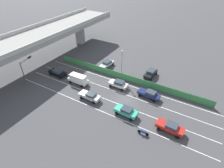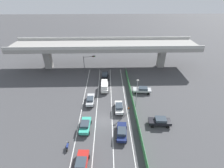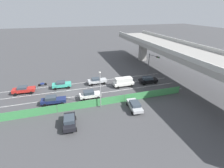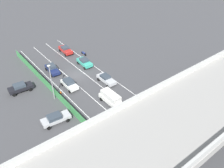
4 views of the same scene
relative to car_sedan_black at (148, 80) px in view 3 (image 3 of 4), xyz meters
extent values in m
plane|color=#424244|center=(-0.02, -18.48, -0.92)|extent=(300.00, 300.00, 0.00)
cube|color=silver|center=(-5.13, -15.24, -0.92)|extent=(0.14, 42.48, 0.01)
cube|color=silver|center=(-1.73, -15.24, -0.92)|extent=(0.14, 42.48, 0.01)
cube|color=silver|center=(1.68, -15.24, -0.92)|extent=(0.14, 42.48, 0.01)
cube|color=silver|center=(5.08, -15.24, -0.92)|extent=(0.14, 42.48, 0.01)
cube|color=gray|center=(-0.02, 8.00, 6.57)|extent=(59.43, 10.58, 1.11)
cube|color=#B2B2AD|center=(-0.02, 2.92, 7.58)|extent=(59.43, 0.30, 0.90)
cube|color=#B2B2AD|center=(-0.02, 13.08, 7.58)|extent=(59.43, 0.30, 0.90)
cube|color=gray|center=(-19.04, 8.00, 2.55)|extent=(2.16, 2.16, 6.94)
cube|color=#3D8E4C|center=(6.68, -15.24, -0.14)|extent=(0.06, 38.48, 1.56)
cylinder|color=#4C514C|center=(6.68, -21.65, -0.14)|extent=(0.10, 0.10, 1.56)
cylinder|color=#4C514C|center=(6.68, -8.83, -0.14)|extent=(0.10, 0.10, 1.56)
cylinder|color=#4C514C|center=(6.68, 4.00, -0.14)|extent=(0.10, 0.10, 1.56)
cube|color=black|center=(0.00, 0.05, -0.13)|extent=(1.93, 4.59, 0.62)
cube|color=#333D47|center=(0.00, -0.13, 0.45)|extent=(1.66, 2.30, 0.54)
cylinder|color=black|center=(-0.87, 1.61, -0.60)|extent=(0.24, 0.65, 0.64)
cylinder|color=black|center=(0.95, 1.57, -0.60)|extent=(0.24, 0.65, 0.64)
cylinder|color=black|center=(-0.95, -1.47, -0.60)|extent=(0.24, 0.65, 0.64)
cylinder|color=black|center=(0.87, -1.52, -0.60)|extent=(0.24, 0.65, 0.64)
cube|color=white|center=(3.30, -15.10, -0.14)|extent=(1.77, 4.30, 0.60)
cube|color=#333D47|center=(3.29, -15.38, 0.45)|extent=(1.55, 2.10, 0.59)
cylinder|color=black|center=(2.43, -13.64, -0.60)|extent=(0.22, 0.64, 0.64)
cylinder|color=black|center=(4.18, -13.65, -0.60)|extent=(0.22, 0.64, 0.64)
cylinder|color=black|center=(2.41, -16.56, -0.60)|extent=(0.22, 0.64, 0.64)
cylinder|color=black|center=(4.16, -16.57, -0.60)|extent=(0.22, 0.64, 0.64)
cube|color=navy|center=(3.37, -22.26, -0.15)|extent=(2.16, 4.80, 0.58)
cube|color=#333D47|center=(3.33, -22.69, 0.43)|extent=(1.70, 2.08, 0.58)
cylinder|color=black|center=(2.65, -20.61, -0.60)|extent=(0.28, 0.66, 0.64)
cylinder|color=black|center=(4.38, -20.77, -0.60)|extent=(0.28, 0.66, 0.64)
cylinder|color=black|center=(2.36, -23.76, -0.60)|extent=(0.28, 0.66, 0.64)
cylinder|color=black|center=(4.09, -23.92, -0.60)|extent=(0.28, 0.66, 0.64)
cube|color=red|center=(-3.27, -28.53, -0.11)|extent=(1.98, 4.64, 0.66)
cube|color=#333D47|center=(-3.28, -28.73, 0.45)|extent=(1.64, 1.94, 0.46)
cylinder|color=black|center=(-4.08, -26.94, -0.60)|extent=(0.25, 0.65, 0.64)
cylinder|color=black|center=(-2.32, -27.02, -0.60)|extent=(0.25, 0.65, 0.64)
cylinder|color=black|center=(-4.23, -30.04, -0.60)|extent=(0.25, 0.65, 0.64)
cylinder|color=black|center=(-2.46, -30.12, -0.60)|extent=(0.25, 0.65, 0.64)
cube|color=silver|center=(-0.05, -6.49, -0.10)|extent=(1.85, 4.83, 0.69)
cube|color=silver|center=(-0.05, -6.49, 0.76)|extent=(1.62, 3.96, 1.02)
cylinder|color=black|center=(-0.97, -4.85, -0.60)|extent=(0.22, 0.64, 0.64)
cylinder|color=black|center=(0.87, -4.84, -0.60)|extent=(0.22, 0.64, 0.64)
cylinder|color=black|center=(-0.97, -8.13, -0.60)|extent=(0.22, 0.64, 0.64)
cylinder|color=black|center=(0.87, -8.13, -0.60)|extent=(0.22, 0.64, 0.64)
cube|color=#B7BABC|center=(-3.33, -12.11, -0.12)|extent=(1.72, 4.52, 0.64)
cube|color=#333D47|center=(-3.33, -12.46, 0.43)|extent=(1.51, 1.85, 0.46)
cylinder|color=black|center=(-4.18, -10.58, -0.60)|extent=(0.22, 0.64, 0.64)
cylinder|color=black|center=(-2.47, -10.58, -0.60)|extent=(0.22, 0.64, 0.64)
cylinder|color=black|center=(-4.18, -13.65, -0.60)|extent=(0.22, 0.64, 0.64)
cylinder|color=black|center=(-2.48, -13.65, -0.60)|extent=(0.22, 0.64, 0.64)
cube|color=teal|center=(-3.60, -20.52, -0.11)|extent=(1.96, 4.35, 0.66)
cube|color=#333D47|center=(-3.61, -20.66, 0.46)|extent=(1.66, 1.95, 0.48)
cylinder|color=black|center=(-4.44, -19.03, -0.60)|extent=(0.24, 0.65, 0.64)
cylinder|color=black|center=(-2.64, -19.10, -0.60)|extent=(0.24, 0.65, 0.64)
cylinder|color=black|center=(-4.56, -21.94, -0.60)|extent=(0.24, 0.65, 0.64)
cylinder|color=black|center=(-2.76, -22.00, -0.60)|extent=(0.24, 0.65, 0.64)
cylinder|color=black|center=(-6.20, -24.30, -0.62)|extent=(0.13, 0.60, 0.60)
cylinder|color=black|center=(-6.13, -25.65, -0.62)|extent=(0.13, 0.60, 0.60)
cube|color=navy|center=(-6.17, -24.98, -0.34)|extent=(0.32, 0.93, 0.36)
cylinder|color=#B2B2B2|center=(-6.19, -24.41, 0.00)|extent=(0.60, 0.06, 0.03)
cube|color=black|center=(11.15, -19.80, -0.12)|extent=(4.53, 2.13, 0.64)
cube|color=#333D47|center=(11.29, -19.81, 0.48)|extent=(2.22, 1.75, 0.57)
cylinder|color=black|center=(9.58, -20.60, -0.60)|extent=(0.65, 0.26, 0.64)
cylinder|color=black|center=(9.71, -18.79, -0.60)|extent=(0.65, 0.26, 0.64)
cylinder|color=black|center=(12.58, -20.82, -0.60)|extent=(0.65, 0.26, 0.64)
cylinder|color=black|center=(12.71, -19.00, -0.60)|extent=(0.65, 0.26, 0.64)
cube|color=#B2B5B7|center=(9.77, -8.09, -0.16)|extent=(4.76, 2.24, 0.56)
cube|color=#333D47|center=(10.02, -8.11, 0.38)|extent=(2.31, 1.79, 0.53)
cylinder|color=black|center=(8.12, -8.83, -0.60)|extent=(0.66, 0.28, 0.64)
cylinder|color=black|center=(8.30, -7.04, -0.60)|extent=(0.66, 0.28, 0.64)
cylinder|color=black|center=(11.24, -9.13, -0.60)|extent=(0.66, 0.28, 0.64)
cylinder|color=black|center=(11.42, -7.34, -0.60)|extent=(0.66, 0.28, 0.64)
cylinder|color=#47474C|center=(-6.46, 3.50, 1.93)|extent=(0.18, 0.18, 5.71)
cylinder|color=#47474C|center=(-4.76, 3.92, 4.49)|extent=(3.43, 0.96, 0.12)
cube|color=black|center=(-3.40, 4.26, 4.49)|extent=(1.00, 0.50, 0.32)
sphere|color=#390706|center=(-3.65, 4.03, 4.49)|extent=(0.20, 0.20, 0.20)
sphere|color=#3B2806|center=(-3.36, 4.11, 4.49)|extent=(0.20, 0.20, 0.20)
sphere|color=green|center=(-3.07, 4.18, 4.49)|extent=(0.20, 0.20, 0.20)
cylinder|color=gray|center=(7.24, -13.83, 2.47)|extent=(0.16, 0.16, 6.79)
ellipsoid|color=silver|center=(7.24, -13.83, 6.05)|extent=(0.60, 0.36, 0.28)
cone|color=orange|center=(5.55, -14.63, -0.64)|extent=(0.36, 0.36, 0.56)
cube|color=black|center=(5.55, -14.63, -0.91)|extent=(0.47, 0.47, 0.03)
camera|label=1|loc=(-25.49, -30.35, 22.97)|focal=28.71mm
camera|label=2|loc=(0.99, -44.08, 23.28)|focal=26.55mm
camera|label=3|loc=(33.28, -19.72, 16.02)|focal=26.51mm
camera|label=4|loc=(19.86, 19.24, 25.89)|focal=37.89mm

